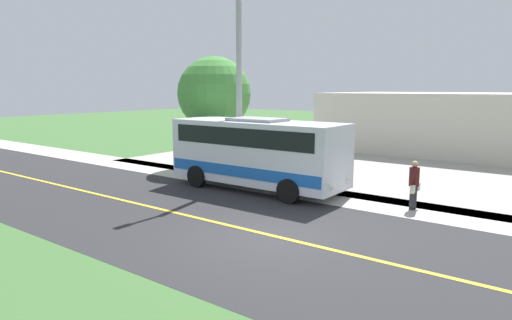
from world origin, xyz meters
name	(u,v)px	position (x,y,z in m)	size (l,w,h in m)	color
ground_plane	(273,236)	(0.00, 0.00, 0.00)	(120.00, 120.00, 0.00)	#3D6633
road_surface	(273,236)	(0.00, 0.00, 0.00)	(8.00, 100.00, 0.01)	#28282B
sidewalk	(353,200)	(-5.20, 0.00, 0.00)	(2.40, 100.00, 0.01)	#B2ADA3
parking_lot_surface	(482,178)	(-12.40, 3.00, 0.00)	(14.00, 36.00, 0.01)	#9E9991
road_centre_line	(273,236)	(0.00, 0.00, 0.01)	(0.16, 100.00, 0.00)	gold
shuttle_bus_front	(257,150)	(-4.48, -3.89, 1.60)	(2.61, 7.46, 2.91)	silver
pedestrian_with_bags	(414,183)	(-5.21, 2.20, 0.90)	(0.72, 0.34, 1.67)	#262628
street_light_pole	(237,72)	(-4.89, -5.25, 4.76)	(1.97, 0.24, 8.70)	#9E9EA3
tree_curbside	(214,94)	(-7.40, -8.83, 3.79)	(3.76, 3.76, 5.69)	#4C3826
commercial_building	(484,123)	(-21.40, 1.30, 1.88)	(10.00, 18.92, 3.77)	beige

